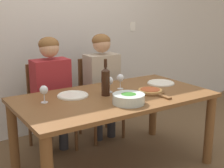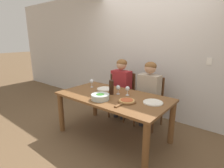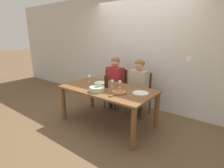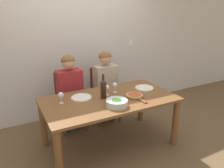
{
  "view_description": "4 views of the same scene",
  "coord_description": "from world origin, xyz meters",
  "px_view_note": "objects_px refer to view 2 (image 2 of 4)",
  "views": [
    {
      "loc": [
        -1.51,
        -2.3,
        1.54
      ],
      "look_at": [
        0.08,
        0.17,
        0.79
      ],
      "focal_mm": 50.0,
      "sensor_mm": 36.0,
      "label": 1
    },
    {
      "loc": [
        1.65,
        -2.09,
        1.63
      ],
      "look_at": [
        -0.07,
        0.06,
        0.9
      ],
      "focal_mm": 28.0,
      "sensor_mm": 36.0,
      "label": 2
    },
    {
      "loc": [
        1.99,
        -2.48,
        1.71
      ],
      "look_at": [
        0.02,
        0.1,
        0.79
      ],
      "focal_mm": 28.0,
      "sensor_mm": 36.0,
      "label": 3
    },
    {
      "loc": [
        -1.24,
        -2.44,
        1.89
      ],
      "look_at": [
        0.07,
        0.05,
        0.91
      ],
      "focal_mm": 35.0,
      "sensor_mm": 36.0,
      "label": 4
    }
  ],
  "objects_px": {
    "dinner_plate_right": "(153,102)",
    "wine_glass_left": "(92,82)",
    "chair_left": "(124,93)",
    "person_man": "(149,89)",
    "broccoli_bowl": "(100,97)",
    "wine_glass_centre": "(118,88)",
    "person_woman": "(121,83)",
    "pizza_on_board": "(126,101)",
    "wine_glass_right": "(128,89)",
    "wine_bottle": "(111,86)",
    "chair_right": "(151,100)",
    "dinner_plate_left": "(105,89)"
  },
  "relations": [
    {
      "from": "pizza_on_board",
      "to": "chair_right",
      "type": "bearing_deg",
      "value": 93.33
    },
    {
      "from": "person_woman",
      "to": "wine_glass_left",
      "type": "relative_size",
      "value": 8.12
    },
    {
      "from": "chair_right",
      "to": "pizza_on_board",
      "type": "relative_size",
      "value": 2.28
    },
    {
      "from": "wine_bottle",
      "to": "dinner_plate_right",
      "type": "bearing_deg",
      "value": 4.41
    },
    {
      "from": "person_woman",
      "to": "person_man",
      "type": "distance_m",
      "value": 0.62
    },
    {
      "from": "broccoli_bowl",
      "to": "wine_glass_centre",
      "type": "relative_size",
      "value": 1.81
    },
    {
      "from": "broccoli_bowl",
      "to": "wine_glass_left",
      "type": "height_order",
      "value": "wine_glass_left"
    },
    {
      "from": "person_man",
      "to": "wine_glass_centre",
      "type": "relative_size",
      "value": 8.12
    },
    {
      "from": "chair_right",
      "to": "pizza_on_board",
      "type": "distance_m",
      "value": 0.94
    },
    {
      "from": "person_woman",
      "to": "wine_glass_centre",
      "type": "distance_m",
      "value": 0.68
    },
    {
      "from": "person_woman",
      "to": "broccoli_bowl",
      "type": "distance_m",
      "value": 0.99
    },
    {
      "from": "person_man",
      "to": "wine_glass_left",
      "type": "xyz_separation_m",
      "value": [
        -0.9,
        -0.54,
        0.1
      ]
    },
    {
      "from": "chair_right",
      "to": "broccoli_bowl",
      "type": "bearing_deg",
      "value": -106.65
    },
    {
      "from": "wine_bottle",
      "to": "wine_glass_left",
      "type": "bearing_deg",
      "value": 169.94
    },
    {
      "from": "chair_right",
      "to": "person_man",
      "type": "bearing_deg",
      "value": -90.0
    },
    {
      "from": "pizza_on_board",
      "to": "wine_glass_centre",
      "type": "distance_m",
      "value": 0.4
    },
    {
      "from": "chair_left",
      "to": "pizza_on_board",
      "type": "height_order",
      "value": "chair_left"
    },
    {
      "from": "wine_glass_centre",
      "to": "chair_right",
      "type": "bearing_deg",
      "value": 68.63
    },
    {
      "from": "dinner_plate_right",
      "to": "wine_glass_right",
      "type": "xyz_separation_m",
      "value": [
        -0.48,
        0.06,
        0.1
      ]
    },
    {
      "from": "dinner_plate_right",
      "to": "wine_glass_left",
      "type": "height_order",
      "value": "wine_glass_left"
    },
    {
      "from": "person_man",
      "to": "dinner_plate_right",
      "type": "height_order",
      "value": "person_man"
    },
    {
      "from": "chair_left",
      "to": "pizza_on_board",
      "type": "bearing_deg",
      "value": -53.37
    },
    {
      "from": "dinner_plate_left",
      "to": "wine_bottle",
      "type": "bearing_deg",
      "value": -27.96
    },
    {
      "from": "wine_bottle",
      "to": "wine_glass_right",
      "type": "relative_size",
      "value": 2.24
    },
    {
      "from": "wine_glass_centre",
      "to": "wine_bottle",
      "type": "bearing_deg",
      "value": -141.28
    },
    {
      "from": "chair_left",
      "to": "person_man",
      "type": "relative_size",
      "value": 0.76
    },
    {
      "from": "broccoli_bowl",
      "to": "dinner_plate_left",
      "type": "bearing_deg",
      "value": 123.8
    },
    {
      "from": "dinner_plate_left",
      "to": "pizza_on_board",
      "type": "xyz_separation_m",
      "value": [
        0.67,
        -0.3,
        0.01
      ]
    },
    {
      "from": "broccoli_bowl",
      "to": "wine_glass_right",
      "type": "xyz_separation_m",
      "value": [
        0.2,
        0.42,
        0.06
      ]
    },
    {
      "from": "dinner_plate_left",
      "to": "pizza_on_board",
      "type": "distance_m",
      "value": 0.73
    },
    {
      "from": "person_woman",
      "to": "person_man",
      "type": "height_order",
      "value": "same"
    },
    {
      "from": "chair_left",
      "to": "wine_glass_right",
      "type": "xyz_separation_m",
      "value": [
        0.51,
        -0.63,
        0.34
      ]
    },
    {
      "from": "person_woman",
      "to": "person_man",
      "type": "xyz_separation_m",
      "value": [
        0.62,
        0.0,
        0.0
      ]
    },
    {
      "from": "person_woman",
      "to": "wine_glass_left",
      "type": "height_order",
      "value": "person_woman"
    },
    {
      "from": "wine_glass_left",
      "to": "broccoli_bowl",
      "type": "bearing_deg",
      "value": -34.69
    },
    {
      "from": "person_woman",
      "to": "pizza_on_board",
      "type": "distance_m",
      "value": 1.04
    },
    {
      "from": "pizza_on_board",
      "to": "wine_glass_centre",
      "type": "bearing_deg",
      "value": 144.37
    },
    {
      "from": "pizza_on_board",
      "to": "wine_glass_right",
      "type": "height_order",
      "value": "wine_glass_right"
    },
    {
      "from": "wine_bottle",
      "to": "broccoli_bowl",
      "type": "bearing_deg",
      "value": -83.31
    },
    {
      "from": "pizza_on_board",
      "to": "wine_glass_left",
      "type": "bearing_deg",
      "value": 165.03
    },
    {
      "from": "person_woman",
      "to": "pizza_on_board",
      "type": "bearing_deg",
      "value": -49.7
    },
    {
      "from": "chair_right",
      "to": "dinner_plate_right",
      "type": "distance_m",
      "value": 0.82
    },
    {
      "from": "chair_left",
      "to": "pizza_on_board",
      "type": "xyz_separation_m",
      "value": [
        0.67,
        -0.91,
        0.25
      ]
    },
    {
      "from": "wine_glass_left",
      "to": "chair_left",
      "type": "bearing_deg",
      "value": 66.39
    },
    {
      "from": "chair_left",
      "to": "person_woman",
      "type": "distance_m",
      "value": 0.26
    },
    {
      "from": "broccoli_bowl",
      "to": "pizza_on_board",
      "type": "distance_m",
      "value": 0.4
    },
    {
      "from": "dinner_plate_right",
      "to": "wine_glass_left",
      "type": "bearing_deg",
      "value": 178.08
    },
    {
      "from": "chair_right",
      "to": "wine_glass_centre",
      "type": "bearing_deg",
      "value": -111.37
    },
    {
      "from": "pizza_on_board",
      "to": "wine_glass_right",
      "type": "relative_size",
      "value": 2.69
    },
    {
      "from": "chair_left",
      "to": "broccoli_bowl",
      "type": "xyz_separation_m",
      "value": [
        0.3,
        -1.06,
        0.27
      ]
    }
  ]
}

